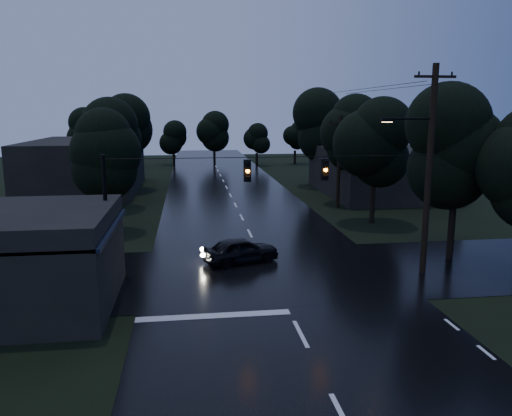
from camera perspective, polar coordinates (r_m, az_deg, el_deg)
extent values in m
cube|color=black|center=(42.18, -2.36, 0.31)|extent=(12.00, 120.00, 0.02)
cube|color=black|center=(24.85, 1.54, -7.39)|extent=(60.00, 9.00, 0.02)
cube|color=black|center=(21.70, -24.08, -2.33)|extent=(6.00, 7.00, 0.12)
cube|color=black|center=(21.04, -16.22, -2.19)|extent=(0.30, 7.00, 0.15)
cylinder|color=black|center=(18.72, -17.89, -9.37)|extent=(0.10, 0.10, 3.00)
cylinder|color=black|center=(24.36, -15.46, -4.49)|extent=(0.10, 0.10, 3.00)
cube|color=#EFD15F|center=(19.79, -16.88, -5.15)|extent=(0.06, 1.60, 0.50)
cube|color=#EFD15F|center=(22.37, -15.81, -3.24)|extent=(0.06, 1.20, 0.50)
cube|color=black|center=(48.97, 13.74, 4.11)|extent=(10.00, 14.00, 4.40)
cube|color=black|center=(52.55, -18.88, 4.61)|extent=(10.00, 16.00, 5.00)
cylinder|color=black|center=(25.14, 19.16, 3.91)|extent=(0.30, 0.30, 10.00)
cube|color=black|center=(25.02, 19.81, 13.95)|extent=(2.00, 0.12, 0.12)
cylinder|color=black|center=(24.50, 17.20, 9.73)|extent=(2.20, 0.10, 0.10)
cube|color=black|center=(24.06, 14.78, 9.72)|extent=(0.60, 0.25, 0.18)
cube|color=#FFB266|center=(24.06, 14.76, 9.48)|extent=(0.45, 0.18, 0.03)
cylinder|color=black|center=(41.30, 9.45, 5.20)|extent=(0.30, 0.30, 7.50)
cube|color=black|center=(41.10, 9.59, 9.57)|extent=(2.00, 0.12, 0.12)
cylinder|color=black|center=(23.09, -16.71, -1.57)|extent=(0.18, 0.18, 6.00)
cylinder|color=black|center=(22.69, 2.02, 5.84)|extent=(15.00, 0.03, 0.03)
cube|color=black|center=(22.58, -1.00, 4.29)|extent=(0.32, 0.25, 1.00)
sphere|color=orange|center=(22.43, -0.96, 4.24)|extent=(0.18, 0.18, 0.18)
cube|color=black|center=(23.27, 7.86, 4.39)|extent=(0.32, 0.25, 1.00)
sphere|color=orange|center=(23.13, 7.96, 4.34)|extent=(0.18, 0.18, 0.18)
cylinder|color=black|center=(28.66, 21.39, -2.75)|extent=(0.36, 0.36, 2.80)
sphere|color=black|center=(28.09, 21.88, 4.01)|extent=(4.48, 4.48, 4.48)
sphere|color=black|center=(27.98, 22.05, 6.44)|extent=(4.48, 4.48, 4.48)
sphere|color=black|center=(27.93, 22.23, 8.89)|extent=(4.48, 4.48, 4.48)
cylinder|color=black|center=(34.32, -16.23, -0.54)|extent=(0.36, 0.36, 2.45)
sphere|color=black|center=(33.87, -16.50, 4.40)|extent=(3.92, 3.92, 3.92)
sphere|color=black|center=(33.77, -16.60, 6.17)|extent=(3.92, 3.92, 3.92)
sphere|color=black|center=(33.71, -16.70, 7.94)|extent=(3.92, 3.92, 3.92)
cylinder|color=black|center=(42.19, -15.48, 1.73)|extent=(0.36, 0.36, 2.62)
sphere|color=black|center=(41.81, -15.70, 6.04)|extent=(4.20, 4.20, 4.20)
sphere|color=black|center=(41.73, -15.78, 7.58)|extent=(4.20, 4.20, 4.20)
sphere|color=black|center=(41.69, -15.87, 9.12)|extent=(4.20, 4.20, 4.20)
cylinder|color=black|center=(52.07, -14.69, 3.57)|extent=(0.36, 0.36, 2.80)
sphere|color=black|center=(51.76, -14.88, 7.30)|extent=(4.48, 4.48, 4.48)
sphere|color=black|center=(51.70, -14.95, 8.63)|extent=(4.48, 4.48, 4.48)
sphere|color=black|center=(51.67, -15.01, 9.96)|extent=(4.48, 4.48, 4.48)
cylinder|color=black|center=(36.24, 13.15, 0.36)|extent=(0.36, 0.36, 2.62)
sphere|color=black|center=(35.81, 13.38, 5.37)|extent=(4.20, 4.20, 4.20)
sphere|color=black|center=(35.72, 13.46, 7.17)|extent=(4.20, 4.20, 4.20)
sphere|color=black|center=(35.66, 13.54, 8.97)|extent=(4.20, 4.20, 4.20)
cylinder|color=black|center=(43.87, 10.22, 2.41)|extent=(0.36, 0.36, 2.80)
sphere|color=black|center=(43.50, 10.37, 6.85)|extent=(4.48, 4.48, 4.48)
sphere|color=black|center=(43.43, 10.43, 8.42)|extent=(4.48, 4.48, 4.48)
sphere|color=black|center=(43.40, 10.48, 10.01)|extent=(4.48, 4.48, 4.48)
cylinder|color=black|center=(53.53, 7.57, 4.13)|extent=(0.36, 0.36, 2.97)
sphere|color=black|center=(53.22, 7.67, 7.99)|extent=(4.76, 4.76, 4.76)
sphere|color=black|center=(53.17, 7.71, 9.36)|extent=(4.76, 4.76, 4.76)
sphere|color=black|center=(53.15, 7.74, 10.73)|extent=(4.76, 4.76, 4.76)
imported|color=black|center=(26.25, -1.72, -4.83)|extent=(4.28, 2.81, 1.35)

